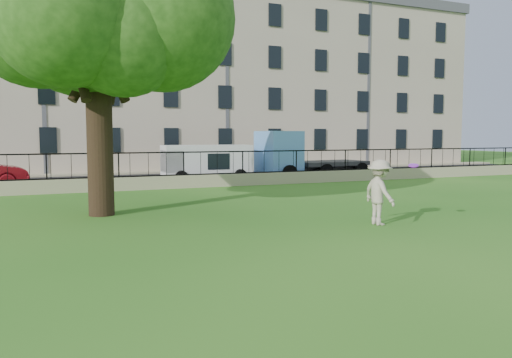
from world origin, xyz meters
name	(u,v)px	position (x,y,z in m)	size (l,w,h in m)	color
ground	(306,234)	(0.00, 0.00, 0.00)	(120.00, 120.00, 0.00)	#216016
retaining_wall	(184,182)	(0.00, 12.00, 0.30)	(50.00, 0.40, 0.60)	tan
iron_railing	(184,164)	(0.00, 12.00, 1.15)	(50.00, 0.05, 1.13)	black
street	(162,180)	(0.00, 16.70, 0.01)	(60.00, 9.00, 0.01)	black
sidewalk	(145,173)	(0.00, 21.90, 0.06)	(60.00, 1.40, 0.12)	tan
building_row	(129,76)	(0.00, 27.57, 6.92)	(56.40, 10.40, 13.80)	beige
man	(380,192)	(2.50, 0.32, 0.91)	(1.18, 0.68, 1.83)	#BDAE99
frisbee	(414,165)	(3.10, -0.34, 1.69)	(0.27, 0.27, 0.03)	#A128E4
white_van	(207,163)	(2.00, 14.76, 0.99)	(4.70, 1.83, 1.97)	silver
blue_truck	(312,155)	(8.28, 14.40, 1.37)	(6.51, 2.31, 2.73)	#639EE9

